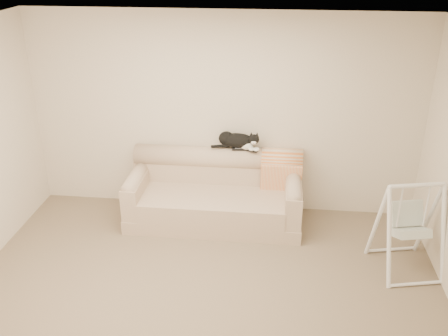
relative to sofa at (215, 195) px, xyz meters
name	(u,v)px	position (x,y,z in m)	size (l,w,h in m)	color
ground_plane	(202,299)	(0.07, -1.62, -0.35)	(5.00, 5.00, 0.00)	#716550
room_shell	(199,163)	(0.07, -1.62, 1.18)	(5.04, 4.04, 2.60)	beige
sofa	(215,195)	(0.00, 0.00, 0.00)	(2.20, 0.93, 0.90)	tan
remote_a	(239,149)	(0.28, 0.22, 0.56)	(0.19, 0.07, 0.03)	black
remote_b	(251,150)	(0.44, 0.20, 0.56)	(0.17, 0.11, 0.02)	black
tuxedo_cat	(238,140)	(0.26, 0.25, 0.66)	(0.62, 0.28, 0.24)	black
throw_blanket	(282,164)	(0.84, 0.23, 0.37)	(0.52, 0.38, 0.58)	orange
baby_swing	(409,227)	(2.22, -0.83, 0.18)	(0.78, 0.81, 1.06)	white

